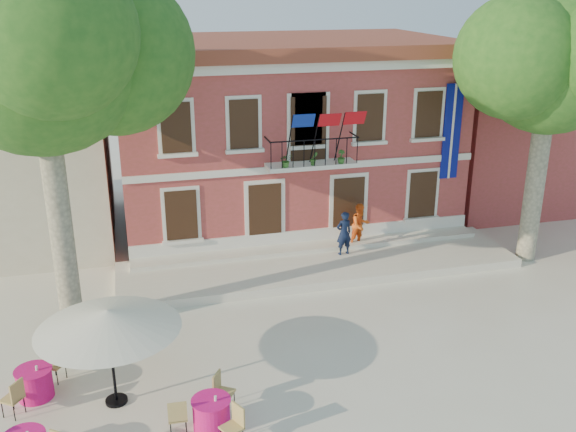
% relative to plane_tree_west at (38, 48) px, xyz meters
% --- Properties ---
extents(ground, '(90.00, 90.00, 0.00)m').
position_rel_plane_tree_west_xyz_m(ground, '(6.19, -2.00, -8.00)').
color(ground, beige).
rests_on(ground, ground).
extents(main_building, '(13.50, 9.59, 7.50)m').
position_rel_plane_tree_west_xyz_m(main_building, '(8.19, 7.99, -4.22)').
color(main_building, '#B54146').
rests_on(main_building, ground).
extents(neighbor_east, '(9.40, 9.40, 6.40)m').
position_rel_plane_tree_west_xyz_m(neighbor_east, '(20.19, 9.00, -4.78)').
color(neighbor_east, '#B54146').
rests_on(neighbor_east, ground).
extents(terrace, '(14.00, 3.40, 0.30)m').
position_rel_plane_tree_west_xyz_m(terrace, '(8.19, 2.40, -7.85)').
color(terrace, silver).
rests_on(terrace, ground).
extents(plane_tree_west, '(5.52, 5.52, 10.84)m').
position_rel_plane_tree_west_xyz_m(plane_tree_west, '(0.00, 0.00, 0.00)').
color(plane_tree_west, '#A59E84').
rests_on(plane_tree_west, ground).
extents(plane_tree_east, '(4.86, 4.86, 9.54)m').
position_rel_plane_tree_west_xyz_m(plane_tree_east, '(15.80, 1.38, -0.98)').
color(plane_tree_east, '#A59E84').
rests_on(plane_tree_east, ground).
extents(patio_umbrella, '(3.35, 3.35, 2.49)m').
position_rel_plane_tree_west_xyz_m(patio_umbrella, '(1.16, -3.72, -5.76)').
color(patio_umbrella, black).
rests_on(patio_umbrella, ground).
extents(pedestrian_navy, '(0.64, 0.47, 1.62)m').
position_rel_plane_tree_west_xyz_m(pedestrian_navy, '(9.21, 2.79, -6.89)').
color(pedestrian_navy, '#0F1833').
rests_on(pedestrian_navy, terrace).
extents(pedestrian_orange, '(0.94, 0.82, 1.65)m').
position_rel_plane_tree_west_xyz_m(pedestrian_orange, '(10.05, 3.36, -6.88)').
color(pedestrian_orange, orange).
rests_on(pedestrian_orange, terrace).
extents(cafe_table_0, '(1.43, 1.82, 0.95)m').
position_rel_plane_tree_west_xyz_m(cafe_table_0, '(-0.73, -3.02, -7.58)').
color(cafe_table_0, '#D4148A').
rests_on(cafe_table_0, ground).
extents(cafe_table_1, '(1.66, 1.87, 0.95)m').
position_rel_plane_tree_west_xyz_m(cafe_table_1, '(3.25, -5.29, -7.57)').
color(cafe_table_1, '#D4148A').
rests_on(cafe_table_1, ground).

